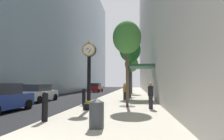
{
  "coord_description": "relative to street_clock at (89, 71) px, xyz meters",
  "views": [
    {
      "loc": [
        3.99,
        -3.77,
        1.72
      ],
      "look_at": [
        0.86,
        22.03,
        3.49
      ],
      "focal_mm": 30.91,
      "sensor_mm": 36.0,
      "label": 1
    }
  ],
  "objects": [
    {
      "name": "bollard_nearest",
      "position": [
        -0.95,
        -3.71,
        -1.65
      ],
      "size": [
        0.26,
        0.26,
        1.22
      ],
      "color": "black",
      "rests_on": "sidewalk_right"
    },
    {
      "name": "sidewalk_right",
      "position": [
        1.67,
        22.38,
        -2.36
      ],
      "size": [
        5.74,
        80.0,
        0.14
      ],
      "primitive_type": "cube",
      "color": "#BCB29E",
      "rests_on": "ground"
    },
    {
      "name": "car_red_mid",
      "position": [
        -4.73,
        25.08,
        -1.6
      ],
      "size": [
        2.11,
        4.18,
        1.71
      ],
      "color": "#AD191E",
      "rests_on": "ground"
    },
    {
      "name": "car_blue_near",
      "position": [
        -5.13,
        -0.88,
        -1.6
      ],
      "size": [
        2.08,
        4.35,
        1.71
      ],
      "color": "navy",
      "rests_on": "ground"
    },
    {
      "name": "pedestrian_by_clock",
      "position": [
        1.76,
        7.18,
        -1.46
      ],
      "size": [
        0.4,
        0.4,
        1.57
      ],
      "color": "#23232D",
      "rests_on": "sidewalk_right"
    },
    {
      "name": "street_tree_mid_far",
      "position": [
        2.23,
        17.67,
        2.1
      ],
      "size": [
        2.02,
        2.02,
        5.59
      ],
      "color": "#333335",
      "rests_on": "sidewalk_right"
    },
    {
      "name": "ground_plane",
      "position": [
        -1.2,
        19.38,
        -2.43
      ],
      "size": [
        110.0,
        110.0,
        0.0
      ],
      "primitive_type": "plane",
      "color": "black",
      "rests_on": "ground"
    },
    {
      "name": "building_block_right",
      "position": [
        9.04,
        22.38,
        12.92
      ],
      "size": [
        9.0,
        80.0,
        30.7
      ],
      "color": "#B7B2A8",
      "rests_on": "ground"
    },
    {
      "name": "storefront_awning",
      "position": [
        3.3,
        7.7,
        0.86
      ],
      "size": [
        2.4,
        3.6,
        3.3
      ],
      "color": "#235138",
      "rests_on": "sidewalk_right"
    },
    {
      "name": "pedestrian_walking",
      "position": [
        3.72,
        0.78,
        -1.42
      ],
      "size": [
        0.42,
        0.42,
        1.64
      ],
      "color": "#23232D",
      "rests_on": "sidewalk_right"
    },
    {
      "name": "street_tree_near",
      "position": [
        2.23,
        1.84,
        2.42
      ],
      "size": [
        1.98,
        1.98,
        5.89
      ],
      "color": "#333335",
      "rests_on": "sidewalk_right"
    },
    {
      "name": "trash_bin",
      "position": [
        1.42,
        -4.63,
        -1.75
      ],
      "size": [
        0.53,
        0.53,
        1.05
      ],
      "color": "#383D42",
      "rests_on": "sidewalk_right"
    },
    {
      "name": "street_tree_mid_near",
      "position": [
        2.23,
        9.75,
        2.9
      ],
      "size": [
        2.32,
        2.32,
        6.56
      ],
      "color": "#333335",
      "rests_on": "sidewalk_right"
    },
    {
      "name": "building_block_left",
      "position": [
        -13.28,
        22.38,
        12.43
      ],
      "size": [
        9.0,
        80.0,
        29.71
      ],
      "color": "#849EB2",
      "rests_on": "ground"
    },
    {
      "name": "street_clock",
      "position": [
        0.0,
        0.0,
        0.0
      ],
      "size": [
        0.84,
        0.55,
        4.18
      ],
      "color": "black",
      "rests_on": "sidewalk_right"
    },
    {
      "name": "car_white_far",
      "position": [
        -6.11,
        5.62,
        -1.64
      ],
      "size": [
        2.06,
        4.57,
        1.6
      ],
      "color": "silver",
      "rests_on": "ground"
    },
    {
      "name": "bollard_third",
      "position": [
        -0.95,
        2.38,
        -1.65
      ],
      "size": [
        0.26,
        0.26,
        1.22
      ],
      "color": "black",
      "rests_on": "sidewalk_right"
    }
  ]
}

